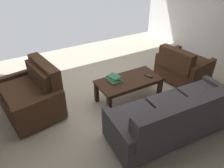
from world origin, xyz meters
TOP-DOWN VIEW (x-y plane):
  - ground_plane at (0.00, 0.00)m, footprint 5.99×5.99m
  - sofa_main at (-0.23, 1.15)m, footprint 2.09×0.90m
  - loveseat_near at (1.52, -0.48)m, footprint 1.00×1.24m
  - coffee_table at (-0.10, 0.05)m, footprint 1.19×0.58m
  - armchair_side at (-1.47, 0.03)m, footprint 0.92×1.07m
  - book_stack at (0.16, -0.06)m, footprint 0.24×0.29m
  - tv_remote at (-0.48, 0.14)m, footprint 0.09×0.17m

SIDE VIEW (x-z plane):
  - ground_plane at x=0.00m, z-range -0.01..0.00m
  - armchair_side at x=-1.47m, z-range -0.05..0.75m
  - sofa_main at x=-0.23m, z-range -0.05..0.76m
  - loveseat_near at x=1.52m, z-range -0.08..0.81m
  - coffee_table at x=-0.10m, z-range 0.16..0.61m
  - tv_remote at x=-0.48m, z-range 0.45..0.47m
  - book_stack at x=0.16m, z-range 0.44..0.53m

